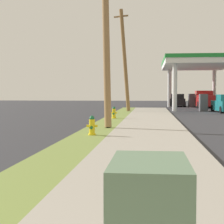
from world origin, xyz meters
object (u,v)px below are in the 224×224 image
at_px(fire_hydrant_second, 92,127).
at_px(utility_pole_background, 125,59).
at_px(fire_hydrant_third, 114,113).
at_px(utility_pole_midground, 106,33).
at_px(car_black_by_far_pump, 177,101).
at_px(truck_red_at_forecourt, 205,100).

relative_size(fire_hydrant_second, utility_pole_background, 0.08).
distance_m(fire_hydrant_third, utility_pole_background, 10.58).
relative_size(fire_hydrant_second, utility_pole_midground, 0.09).
bearing_deg(fire_hydrant_third, utility_pole_midground, -88.12).
bearing_deg(fire_hydrant_second, utility_pole_midground, 88.40).
distance_m(utility_pole_midground, car_black_by_far_pump, 30.72).
bearing_deg(truck_red_at_forecourt, utility_pole_midground, -107.21).
bearing_deg(fire_hydrant_third, car_black_by_far_pump, 77.08).
distance_m(utility_pole_background, car_black_by_far_pump, 16.13).
distance_m(utility_pole_midground, truck_red_at_forecourt, 28.44).
distance_m(fire_hydrant_second, utility_pole_background, 19.53).
bearing_deg(car_black_by_far_pump, truck_red_at_forecourt, -45.97).
bearing_deg(utility_pole_midground, car_black_by_far_pump, 79.82).
distance_m(fire_hydrant_second, car_black_by_far_pump, 34.13).
distance_m(car_black_by_far_pump, truck_red_at_forecourt, 4.26).
bearing_deg(fire_hydrant_second, utility_pole_background, 90.26).
relative_size(fire_hydrant_second, car_black_by_far_pump, 0.16).
bearing_deg(utility_pole_midground, truck_red_at_forecourt, 72.79).
relative_size(fire_hydrant_third, utility_pole_midground, 0.09).
xyz_separation_m(fire_hydrant_third, utility_pole_background, (-0.00, 9.70, 4.22)).
xyz_separation_m(utility_pole_midground, car_black_by_far_pump, (5.39, 30.00, -3.82)).
xyz_separation_m(fire_hydrant_third, utility_pole_midground, (0.19, -5.69, 4.10)).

